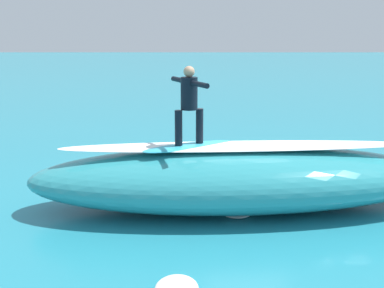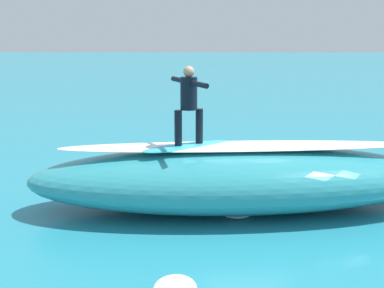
# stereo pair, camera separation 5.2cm
# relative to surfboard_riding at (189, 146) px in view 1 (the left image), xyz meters

# --- Properties ---
(ground_plane) EXTENTS (120.00, 120.00, 0.00)m
(ground_plane) POSITION_rel_surfboard_riding_xyz_m (-1.07, -1.74, -1.30)
(ground_plane) COLOR teal
(wave_crest) EXTENTS (8.38, 3.00, 1.25)m
(wave_crest) POSITION_rel_surfboard_riding_xyz_m (-0.94, -0.06, -0.68)
(wave_crest) COLOR teal
(wave_crest) RESTS_ON ground_plane
(wave_foam_lip) EXTENTS (7.05, 1.30, 0.08)m
(wave_foam_lip) POSITION_rel_surfboard_riding_xyz_m (-0.94, -0.06, -0.01)
(wave_foam_lip) COLOR white
(wave_foam_lip) RESTS_ON wave_crest
(surfboard_riding) EXTENTS (1.99, 1.37, 0.10)m
(surfboard_riding) POSITION_rel_surfboard_riding_xyz_m (0.00, 0.00, 0.00)
(surfboard_riding) COLOR #33B2D1
(surfboard_riding) RESTS_ON wave_crest
(surfer_riding) EXTENTS (0.74, 1.32, 1.52)m
(surfer_riding) POSITION_rel_surfboard_riding_xyz_m (0.00, 0.00, 0.93)
(surfer_riding) COLOR black
(surfer_riding) RESTS_ON surfboard_riding
(surfboard_paddling) EXTENTS (2.15, 1.24, 0.08)m
(surfboard_paddling) POSITION_rel_surfboard_riding_xyz_m (-0.11, -2.32, -1.26)
(surfboard_paddling) COLOR #E0563D
(surfboard_paddling) RESTS_ON ground_plane
(surfer_paddling) EXTENTS (1.69, 0.81, 0.31)m
(surfer_paddling) POSITION_rel_surfboard_riding_xyz_m (-0.23, -2.28, -1.09)
(surfer_paddling) COLOR black
(surfer_paddling) RESTS_ON surfboard_paddling
(foam_patch_near) EXTENTS (0.70, 0.71, 0.13)m
(foam_patch_near) POSITION_rel_surfboard_riding_xyz_m (-1.92, -1.23, -1.24)
(foam_patch_near) COLOR white
(foam_patch_near) RESTS_ON ground_plane
(foam_patch_far) EXTENTS (0.73, 0.87, 0.10)m
(foam_patch_far) POSITION_rel_surfboard_riding_xyz_m (-0.92, 0.21, -1.25)
(foam_patch_far) COLOR white
(foam_patch_far) RESTS_ON ground_plane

